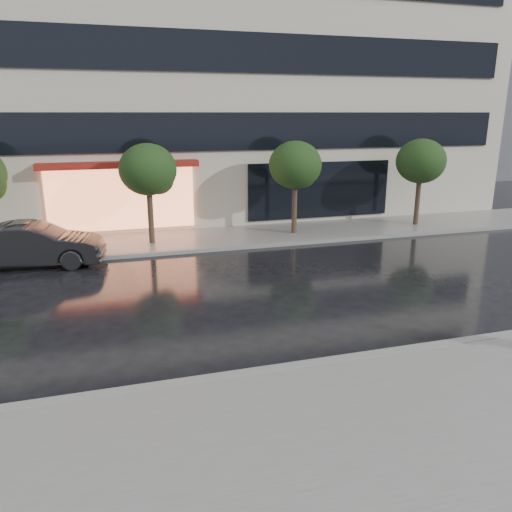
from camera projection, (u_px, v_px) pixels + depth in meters
name	position (u px, v px, depth m)	size (l,w,h in m)	color
ground	(325.00, 343.00, 11.44)	(120.00, 120.00, 0.00)	black
sidewalk_near	(404.00, 422.00, 8.43)	(60.00, 4.50, 0.12)	slate
sidewalk_far	(224.00, 237.00, 20.87)	(60.00, 3.50, 0.12)	slate
curb_near	(344.00, 360.00, 10.50)	(60.00, 0.25, 0.14)	gray
curb_far	(235.00, 248.00, 19.25)	(60.00, 0.25, 0.14)	gray
office_building	(188.00, 33.00, 25.51)	(30.00, 12.76, 18.00)	#BBB39E
bg_building_right	(476.00, 77.00, 42.10)	(12.00, 12.00, 16.00)	#4C4C54
tree_mid_west	(150.00, 171.00, 19.07)	(2.20, 2.20, 3.99)	#33261C
tree_mid_east	(296.00, 167.00, 20.71)	(2.20, 2.20, 3.99)	#33261C
tree_far_east	(422.00, 163.00, 22.34)	(2.20, 2.20, 3.99)	#33261C
parked_car	(34.00, 245.00, 16.95)	(1.60, 4.59, 1.51)	black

